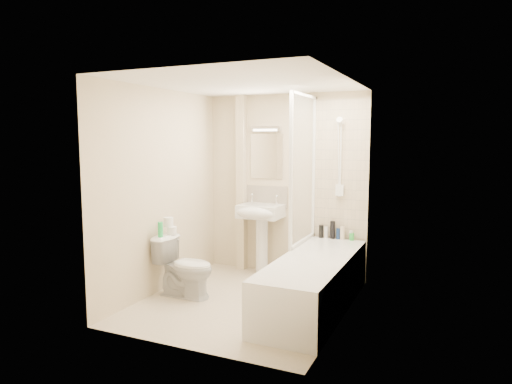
% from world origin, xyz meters
% --- Properties ---
extents(floor, '(2.50, 2.50, 0.00)m').
position_xyz_m(floor, '(0.00, 0.00, 0.00)').
color(floor, beige).
rests_on(floor, ground).
extents(wall_back, '(2.20, 0.02, 2.40)m').
position_xyz_m(wall_back, '(0.00, 1.25, 1.20)').
color(wall_back, beige).
rests_on(wall_back, ground).
extents(wall_left, '(0.02, 2.50, 2.40)m').
position_xyz_m(wall_left, '(-1.10, 0.00, 1.20)').
color(wall_left, beige).
rests_on(wall_left, ground).
extents(wall_right, '(0.02, 2.50, 2.40)m').
position_xyz_m(wall_right, '(1.10, 0.00, 1.20)').
color(wall_right, beige).
rests_on(wall_right, ground).
extents(ceiling, '(2.20, 2.50, 0.02)m').
position_xyz_m(ceiling, '(0.00, 0.00, 2.40)').
color(ceiling, white).
rests_on(ceiling, wall_back).
extents(tile_back, '(0.70, 0.01, 1.75)m').
position_xyz_m(tile_back, '(0.75, 1.24, 1.42)').
color(tile_back, beige).
rests_on(tile_back, wall_back).
extents(tile_right, '(0.01, 2.10, 1.75)m').
position_xyz_m(tile_right, '(1.09, 0.14, 1.42)').
color(tile_right, beige).
rests_on(tile_right, wall_right).
extents(pipe_boxing, '(0.12, 0.12, 2.40)m').
position_xyz_m(pipe_boxing, '(-0.62, 1.19, 1.20)').
color(pipe_boxing, beige).
rests_on(pipe_boxing, ground).
extents(splashback, '(0.60, 0.02, 0.30)m').
position_xyz_m(splashback, '(-0.27, 1.24, 1.03)').
color(splashback, beige).
rests_on(splashback, wall_back).
extents(mirror, '(0.46, 0.01, 0.60)m').
position_xyz_m(mirror, '(-0.27, 1.24, 1.58)').
color(mirror, white).
rests_on(mirror, wall_back).
extents(strip_light, '(0.42, 0.07, 0.07)m').
position_xyz_m(strip_light, '(-0.27, 1.22, 1.95)').
color(strip_light, silver).
rests_on(strip_light, wall_back).
extents(bathtub, '(0.70, 2.10, 0.55)m').
position_xyz_m(bathtub, '(0.75, 0.14, 0.29)').
color(bathtub, white).
rests_on(bathtub, ground).
extents(shower_screen, '(0.04, 0.92, 1.80)m').
position_xyz_m(shower_screen, '(0.40, 0.80, 1.45)').
color(shower_screen, white).
rests_on(shower_screen, bathtub).
extents(shower_fixture, '(0.10, 0.16, 0.99)m').
position_xyz_m(shower_fixture, '(0.75, 1.19, 1.55)').
color(shower_fixture, white).
rests_on(shower_fixture, wall_back).
extents(pedestal_sink, '(0.56, 0.50, 1.08)m').
position_xyz_m(pedestal_sink, '(-0.27, 1.01, 0.76)').
color(pedestal_sink, white).
rests_on(pedestal_sink, ground).
extents(bottle_black_a, '(0.06, 0.06, 0.16)m').
position_xyz_m(bottle_black_a, '(0.53, 1.16, 0.63)').
color(bottle_black_a, black).
rests_on(bottle_black_a, bathtub).
extents(bottle_white_a, '(0.05, 0.05, 0.15)m').
position_xyz_m(bottle_white_a, '(0.60, 1.16, 0.62)').
color(bottle_white_a, silver).
rests_on(bottle_white_a, bathtub).
extents(bottle_black_b, '(0.07, 0.07, 0.22)m').
position_xyz_m(bottle_black_b, '(0.68, 1.16, 0.66)').
color(bottle_black_b, black).
rests_on(bottle_black_b, bathtub).
extents(bottle_blue, '(0.05, 0.05, 0.14)m').
position_xyz_m(bottle_blue, '(0.75, 1.16, 0.62)').
color(bottle_blue, navy).
rests_on(bottle_blue, bathtub).
extents(bottle_cream, '(0.06, 0.06, 0.16)m').
position_xyz_m(bottle_cream, '(0.81, 1.16, 0.63)').
color(bottle_cream, beige).
rests_on(bottle_cream, bathtub).
extents(bottle_white_b, '(0.05, 0.05, 0.12)m').
position_xyz_m(bottle_white_b, '(0.92, 1.16, 0.61)').
color(bottle_white_b, silver).
rests_on(bottle_white_b, bathtub).
extents(bottle_green, '(0.06, 0.06, 0.09)m').
position_xyz_m(bottle_green, '(0.92, 1.16, 0.60)').
color(bottle_green, green).
rests_on(bottle_green, bathtub).
extents(toilet, '(0.39, 0.68, 0.70)m').
position_xyz_m(toilet, '(-0.72, -0.10, 0.35)').
color(toilet, white).
rests_on(toilet, ground).
extents(toilet_roll_lower, '(0.11, 0.11, 0.09)m').
position_xyz_m(toilet_roll_lower, '(-0.95, -0.02, 0.74)').
color(toilet_roll_lower, white).
rests_on(toilet_roll_lower, toilet).
extents(toilet_roll_upper, '(0.11, 0.11, 0.11)m').
position_xyz_m(toilet_roll_upper, '(-0.99, -0.03, 0.84)').
color(toilet_roll_upper, white).
rests_on(toilet_roll_upper, toilet_roll_lower).
extents(green_bottle, '(0.06, 0.06, 0.17)m').
position_xyz_m(green_bottle, '(-0.97, -0.22, 0.78)').
color(green_bottle, '#29C85C').
rests_on(green_bottle, toilet).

